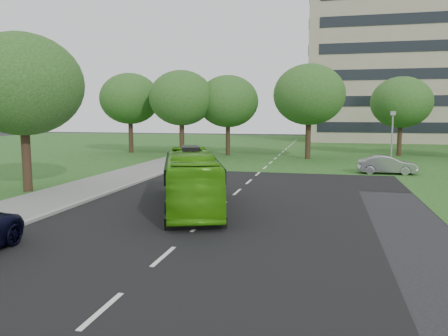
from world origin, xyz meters
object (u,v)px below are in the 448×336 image
tree_side_near (22,85)px  sedan (387,165)px  tree_park_c (309,95)px  office_building (431,66)px  camera_pole (392,132)px  bus (192,179)px  tree_park_a (181,98)px  tree_park_f (130,99)px  tree_park_d (401,102)px  tree_park_b (228,101)px

tree_side_near → sedan: tree_side_near is taller
tree_side_near → tree_park_c: bearing=56.0°
tree_side_near → sedan: (21.76, 12.82, -5.54)m
office_building → tree_park_c: bearing=-117.7°
camera_pole → bus: bearing=-133.6°
tree_park_a → tree_park_f: 7.72m
tree_park_f → bus: size_ratio=0.94×
office_building → tree_park_f: office_building is taller
tree_side_near → office_building: bearing=59.7°
tree_park_d → office_building: bearing=73.1°
tree_park_a → tree_side_near: tree_side_near is taller
tree_park_a → tree_park_c: 13.43m
tree_park_d → bus: tree_park_d is taller
sedan → tree_park_f: bearing=63.9°
tree_park_d → tree_park_f: tree_park_f is taller
tree_park_f → bus: tree_park_f is taller
office_building → tree_park_c: size_ratio=4.21×
tree_park_a → tree_park_b: 5.11m
tree_park_b → tree_park_c: tree_park_c is taller
tree_park_b → camera_pole: 18.19m
bus → camera_pole: 21.99m
tree_park_a → tree_side_near: (-1.98, -22.70, 0.01)m
office_building → tree_park_b: 43.97m
tree_park_d → tree_park_f: size_ratio=0.92×
tree_park_d → camera_pole: bearing=-101.6°
tree_park_c → camera_pole: size_ratio=1.99×
tree_side_near → camera_pole: 28.16m
tree_park_f → tree_park_b: bearing=-2.7°
tree_park_b → sedan: size_ratio=2.04×
tree_park_b → bus: bearing=-81.2°
tree_park_d → camera_pole: 12.37m
bus → camera_pole: size_ratio=2.05×
tree_park_c → tree_park_f: tree_park_c is taller
camera_pole → tree_park_c: bearing=127.7°
camera_pole → office_building: bearing=63.5°
tree_park_a → tree_park_c: bearing=0.4°
tree_park_a → sedan: bearing=-26.6°
tree_park_b → tree_side_near: (-6.62, -24.84, 0.34)m
tree_park_a → camera_pole: bearing=-16.7°
tree_park_c → tree_park_d: 11.10m
sedan → camera_pole: (0.81, 3.73, 2.39)m
tree_park_a → tree_park_d: (23.01, 5.67, -0.44)m
tree_park_c → tree_park_d: (9.58, 5.57, -0.67)m
tree_park_a → tree_park_f: bearing=159.5°
tree_park_a → bus: tree_park_a is taller
bus → tree_park_f: bearing=100.9°
office_building → tree_park_d: size_ratio=4.69×
tree_park_b → tree_side_near: 25.71m
tree_park_c → office_building: bearing=62.3°
bus → sedan: bearing=33.8°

